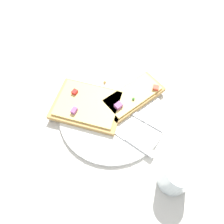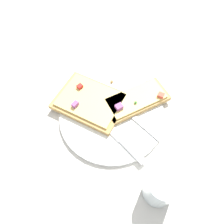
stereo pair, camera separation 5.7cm
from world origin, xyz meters
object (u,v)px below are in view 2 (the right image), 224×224
Objects in this scene: fork at (127,111)px; drinking_glass at (161,188)px; plate at (112,115)px; pizza_slice_main at (90,101)px; pizza_slice_corner at (136,100)px; knife at (119,138)px.

drinking_glass is (-0.21, 0.01, 0.03)m from fork.
plate is 1.25× the size of pizza_slice_main.
pizza_slice_corner reaches higher than fork.
knife is (-0.07, 0.04, 0.00)m from fork.
pizza_slice_main reaches higher than fork.
drinking_glass reaches higher than pizza_slice_main.
pizza_slice_corner reaches higher than knife.
pizza_slice_main is (0.06, 0.08, 0.01)m from fork.
fork is at bearing -57.28° from knife.
drinking_glass is at bearing 171.64° from knife.
pizza_slice_corner is at bearing -9.95° from drinking_glass.
pizza_slice_corner is 0.24m from drinking_glass.
fork is at bearing 23.29° from pizza_slice_corner.
knife is 1.04× the size of pizza_slice_corner.
knife is 0.87× the size of pizza_slice_main.
fork is 0.08m from knife.
plate is 0.04m from fork.
knife is at bearing 119.89° from fork.
plate is 1.46× the size of fork.
knife reaches higher than plate.
pizza_slice_corner is 2.07× the size of drinking_glass.
knife is at bearing 39.16° from pizza_slice_corner.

